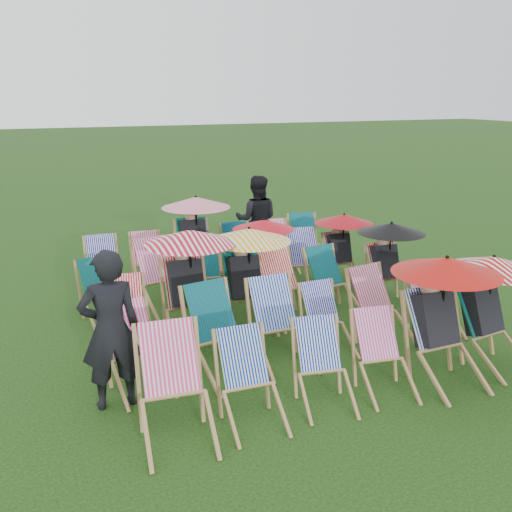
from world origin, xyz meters
name	(u,v)px	position (x,y,z in m)	size (l,w,h in m)	color
ground	(267,324)	(0.00, 0.00, 0.00)	(100.00, 100.00, 0.00)	black
deckchair_0	(175,389)	(-1.94, -2.18, 0.52)	(0.77, 1.01, 1.03)	#9F7A4A
deckchair_1	(251,382)	(-1.18, -2.20, 0.44)	(0.62, 0.84, 0.88)	#9F7A4A
deckchair_2	(324,367)	(-0.35, -2.19, 0.43)	(0.70, 0.87, 0.85)	#9F7A4A
deckchair_3	(385,356)	(0.39, -2.21, 0.43)	(0.68, 0.86, 0.85)	#9F7A4A
deckchair_4	(445,319)	(1.14, -2.26, 0.75)	(1.20, 1.24, 1.43)	#9F7A4A
deckchair_5	(493,309)	(1.96, -2.15, 0.70)	(1.11, 1.19, 1.32)	#9F7A4A
deckchair_6	(138,351)	(-2.06, -1.10, 0.46)	(0.71, 0.91, 0.92)	#9F7A4A
deckchair_7	(223,334)	(-1.09, -1.16, 0.51)	(0.82, 1.04, 1.02)	#9F7A4A
deckchair_8	(282,325)	(-0.34, -1.16, 0.50)	(0.68, 0.93, 0.99)	#9F7A4A
deckchair_9	(328,320)	(0.35, -1.08, 0.41)	(0.56, 0.77, 0.83)	#9F7A4A
deckchair_10	(384,309)	(1.11, -1.18, 0.48)	(0.76, 0.97, 0.97)	#9F7A4A
deckchair_11	(434,300)	(1.99, -1.10, 0.45)	(0.69, 0.89, 0.90)	#9F7A4A
deckchair_12	(126,316)	(-1.98, 0.01, 0.44)	(0.71, 0.90, 0.89)	#9F7A4A
deckchair_13	(189,282)	(-1.11, 0.06, 0.76)	(1.22, 1.28, 1.44)	#9F7A4A
deckchair_14	(248,276)	(-0.26, 0.07, 0.73)	(1.17, 1.23, 1.38)	#9F7A4A
deckchair_15	(286,285)	(0.33, 0.09, 0.51)	(0.79, 1.02, 1.03)	#9F7A4A
deckchair_16	(334,282)	(1.12, 0.08, 0.46)	(0.72, 0.92, 0.93)	#9F7A4A
deckchair_17	(390,261)	(2.13, 0.10, 0.66)	(1.05, 1.10, 1.24)	#9F7A4A
deckchair_18	(102,292)	(-2.10, 1.12, 0.42)	(0.69, 0.86, 0.85)	#9F7A4A
deckchair_19	(163,276)	(-1.19, 1.18, 0.52)	(0.84, 1.05, 1.03)	#9F7A4A
deckchair_20	(206,274)	(-0.49, 1.23, 0.46)	(0.71, 0.91, 0.91)	#9F7A4A
deckchair_21	(264,255)	(0.51, 1.29, 0.63)	(1.01, 1.05, 1.20)	#9F7A4A
deckchair_22	(308,261)	(1.27, 1.15, 0.48)	(0.74, 0.95, 0.96)	#9F7A4A
deckchair_23	(343,248)	(1.95, 1.19, 0.62)	(1.00, 1.05, 1.18)	#9F7A4A
deckchair_24	(104,266)	(-1.89, 2.30, 0.45)	(0.64, 0.85, 0.89)	#9F7A4A
deckchair_25	(149,260)	(-1.13, 2.38, 0.43)	(0.62, 0.83, 0.87)	#9F7A4A
deckchair_26	(195,236)	(-0.27, 2.47, 0.75)	(1.20, 1.28, 1.43)	#9F7A4A
deckchair_27	(240,251)	(0.50, 2.29, 0.45)	(0.67, 0.87, 0.89)	#9F7A4A
deckchair_28	(279,247)	(1.28, 2.28, 0.44)	(0.66, 0.87, 0.89)	#9F7A4A
deckchair_29	(307,241)	(1.91, 2.40, 0.46)	(0.77, 0.95, 0.92)	#9F7A4A
person_left	(110,330)	(-2.37, -1.33, 0.85)	(0.62, 0.41, 1.70)	black
person_rear	(257,220)	(1.08, 2.88, 0.84)	(0.82, 0.64, 1.69)	black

